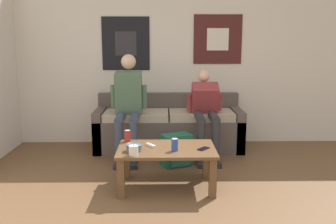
% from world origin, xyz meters
% --- Properties ---
extents(wall_back, '(10.00, 0.07, 2.55)m').
position_xyz_m(wall_back, '(-0.00, 2.92, 1.28)').
color(wall_back, silver).
rests_on(wall_back, ground_plane).
extents(couch, '(2.01, 0.69, 0.75)m').
position_xyz_m(couch, '(-0.15, 2.56, 0.29)').
color(couch, '#564C47').
rests_on(couch, ground_plane).
extents(coffee_table, '(0.99, 0.64, 0.42)m').
position_xyz_m(coffee_table, '(-0.19, 1.15, 0.35)').
color(coffee_table, brown).
rests_on(coffee_table, ground_plane).
extents(person_seated_adult, '(0.47, 0.81, 1.32)m').
position_xyz_m(person_seated_adult, '(-0.67, 2.20, 0.72)').
color(person_seated_adult, '#384256').
rests_on(person_seated_adult, ground_plane).
extents(person_seated_teen, '(0.47, 0.89, 1.10)m').
position_xyz_m(person_seated_teen, '(0.32, 2.22, 0.62)').
color(person_seated_teen, '#2D2D33').
rests_on(person_seated_teen, ground_plane).
extents(backpack, '(0.41, 0.34, 0.39)m').
position_xyz_m(backpack, '(-0.06, 1.83, 0.18)').
color(backpack, '#1E5642').
rests_on(backpack, ground_plane).
extents(ceramic_bowl, '(0.16, 0.16, 0.07)m').
position_xyz_m(ceramic_bowl, '(-0.52, 1.04, 0.46)').
color(ceramic_bowl, '#475B75').
rests_on(ceramic_bowl, coffee_table).
extents(pillar_candle, '(0.09, 0.09, 0.11)m').
position_xyz_m(pillar_candle, '(-0.51, 0.90, 0.47)').
color(pillar_candle, silver).
rests_on(pillar_candle, coffee_table).
extents(drink_can_blue, '(0.07, 0.07, 0.12)m').
position_xyz_m(drink_can_blue, '(-0.12, 1.04, 0.48)').
color(drink_can_blue, '#28479E').
rests_on(drink_can_blue, coffee_table).
extents(drink_can_red, '(0.07, 0.07, 0.12)m').
position_xyz_m(drink_can_red, '(-0.61, 1.40, 0.48)').
color(drink_can_red, maroon).
rests_on(drink_can_red, coffee_table).
extents(game_controller_near_left, '(0.11, 0.14, 0.03)m').
position_xyz_m(game_controller_near_left, '(-0.36, 1.20, 0.43)').
color(game_controller_near_left, white).
rests_on(game_controller_near_left, coffee_table).
extents(game_controller_near_right, '(0.04, 0.15, 0.03)m').
position_xyz_m(game_controller_near_right, '(-0.10, 1.22, 0.43)').
color(game_controller_near_right, white).
rests_on(game_controller_near_right, coffee_table).
extents(cell_phone, '(0.14, 0.15, 0.01)m').
position_xyz_m(cell_phone, '(0.18, 1.09, 0.43)').
color(cell_phone, black).
rests_on(cell_phone, coffee_table).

